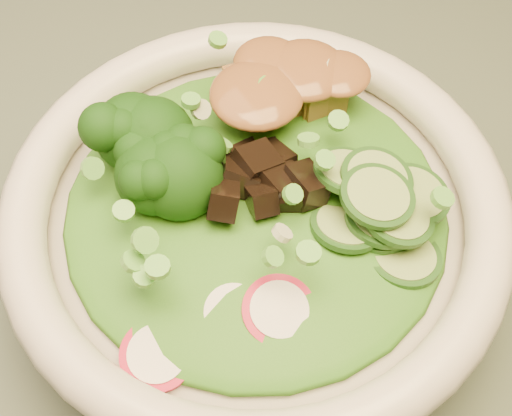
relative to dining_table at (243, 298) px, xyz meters
name	(u,v)px	position (x,y,z in m)	size (l,w,h in m)	color
dining_table	(243,298)	(0.00, 0.00, 0.00)	(1.20, 0.80, 0.75)	black
salad_bowl	(256,227)	(0.00, -0.03, 0.16)	(0.31, 0.31, 0.08)	silver
lettuce_bed	(256,207)	(0.00, -0.03, 0.18)	(0.23, 0.23, 0.03)	#205912
broccoli_florets	(136,174)	(-0.06, 0.01, 0.20)	(0.09, 0.08, 0.05)	black
radish_slices	(236,318)	(-0.04, -0.10, 0.19)	(0.13, 0.05, 0.02)	#AC0D2D
cucumber_slices	(383,215)	(0.06, -0.07, 0.20)	(0.08, 0.08, 0.04)	#98B966
mushroom_heap	(260,172)	(0.01, -0.02, 0.20)	(0.08, 0.08, 0.05)	black
tofu_cubes	(279,103)	(0.04, 0.03, 0.20)	(0.10, 0.07, 0.04)	brown
peanut_sauce	(280,87)	(0.04, 0.03, 0.21)	(0.08, 0.06, 0.02)	brown
scallion_garnish	(256,180)	(0.00, -0.03, 0.21)	(0.22, 0.22, 0.03)	#5FB33F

